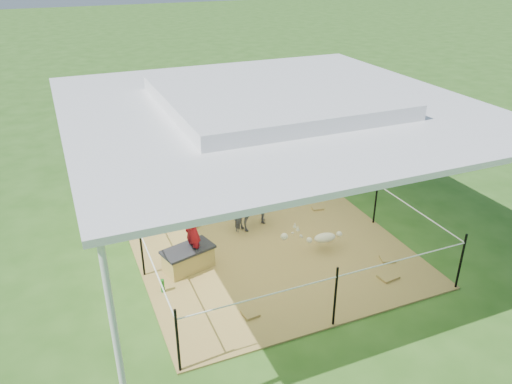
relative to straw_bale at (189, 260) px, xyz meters
name	(u,v)px	position (x,y,z in m)	size (l,w,h in m)	color
ground	(269,248)	(1.52, 0.12, -0.21)	(90.00, 90.00, 0.00)	#2D5919
hay_patch	(269,247)	(1.52, 0.12, -0.19)	(4.60, 4.60, 0.03)	brown
canopy_tent	(271,102)	(1.52, 0.12, 2.48)	(6.30, 6.30, 2.90)	silver
rope_fence	(269,216)	(1.52, 0.12, 0.44)	(4.54, 4.54, 1.00)	black
straw_bale	(189,260)	(0.00, 0.00, 0.00)	(0.80, 0.40, 0.35)	#B79442
dark_cloth	(188,249)	(0.00, 0.00, 0.20)	(0.85, 0.44, 0.04)	black
woman	(192,224)	(0.10, 0.00, 0.66)	(0.35, 0.23, 0.96)	#B6111C
green_bottle	(163,286)	(-0.55, -0.45, -0.07)	(0.06, 0.06, 0.22)	#17691A
pony	(257,209)	(1.59, 0.82, 0.23)	(0.44, 0.96, 0.81)	#4A4B4F
pink_hat	(257,187)	(1.59, 0.82, 0.70)	(0.25, 0.25, 0.12)	#FF93CA
foal	(325,236)	(2.39, -0.37, 0.10)	(1.00, 0.56, 0.56)	beige
trash_barrel	(280,110)	(4.81, 6.59, 0.19)	(0.52, 0.52, 0.80)	blue
picnic_table_near	(224,97)	(3.75, 8.79, 0.15)	(1.73, 1.25, 0.72)	brown
picnic_table_far	(301,81)	(7.19, 9.79, 0.15)	(1.72, 1.24, 0.71)	#53371C
distant_person	(220,95)	(3.42, 8.26, 0.37)	(0.56, 0.44, 1.16)	#3882D5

